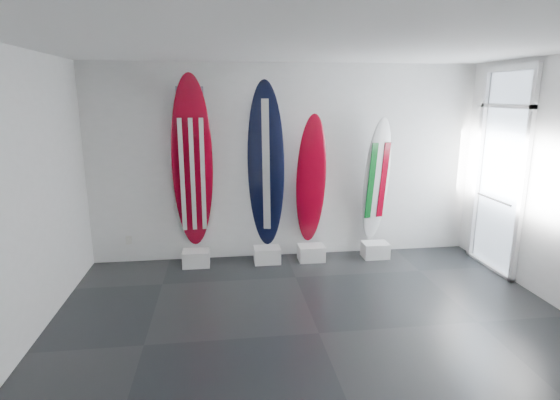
{
  "coord_description": "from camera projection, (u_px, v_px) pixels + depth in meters",
  "views": [
    {
      "loc": [
        -0.99,
        -4.29,
        2.52
      ],
      "look_at": [
        -0.24,
        1.4,
        1.17
      ],
      "focal_mm": 28.56,
      "sensor_mm": 36.0,
      "label": 1
    }
  ],
  "objects": [
    {
      "name": "floor",
      "position": [
        319.0,
        333.0,
        4.84
      ],
      "size": [
        6.0,
        6.0,
        0.0
      ],
      "primitive_type": "plane",
      "color": "black",
      "rests_on": "ground"
    },
    {
      "name": "ceiling",
      "position": [
        325.0,
        43.0,
        4.15
      ],
      "size": [
        6.0,
        6.0,
        0.0
      ],
      "primitive_type": "plane",
      "rotation": [
        3.14,
        0.0,
        0.0
      ],
      "color": "white",
      "rests_on": "wall_back"
    },
    {
      "name": "wall_back",
      "position": [
        286.0,
        163.0,
        6.91
      ],
      "size": [
        6.0,
        0.0,
        6.0
      ],
      "primitive_type": "plane",
      "rotation": [
        1.57,
        0.0,
        0.0
      ],
      "color": "white",
      "rests_on": "ground"
    },
    {
      "name": "wall_front",
      "position": [
        440.0,
        319.0,
        2.08
      ],
      "size": [
        6.0,
        0.0,
        6.0
      ],
      "primitive_type": "plane",
      "rotation": [
        -1.57,
        0.0,
        0.0
      ],
      "color": "white",
      "rests_on": "ground"
    },
    {
      "name": "wall_left",
      "position": [
        5.0,
        209.0,
        4.12
      ],
      "size": [
        0.0,
        5.0,
        5.0
      ],
      "primitive_type": "plane",
      "rotation": [
        1.57,
        0.0,
        1.57
      ],
      "color": "white",
      "rests_on": "ground"
    },
    {
      "name": "display_block_usa",
      "position": [
        196.0,
        258.0,
        6.74
      ],
      "size": [
        0.4,
        0.3,
        0.24
      ],
      "primitive_type": "cube",
      "color": "white",
      "rests_on": "floor"
    },
    {
      "name": "surfboard_usa",
      "position": [
        192.0,
        165.0,
        6.51
      ],
      "size": [
        0.63,
        0.52,
        2.6
      ],
      "primitive_type": "ellipsoid",
      "rotation": [
        0.15,
        0.0,
        0.07
      ],
      "color": "maroon",
      "rests_on": "display_block_usa"
    },
    {
      "name": "display_block_navy",
      "position": [
        267.0,
        255.0,
        6.87
      ],
      "size": [
        0.4,
        0.3,
        0.24
      ],
      "primitive_type": "cube",
      "color": "white",
      "rests_on": "floor"
    },
    {
      "name": "surfboard_navy",
      "position": [
        266.0,
        166.0,
        6.66
      ],
      "size": [
        0.6,
        0.37,
        2.51
      ],
      "primitive_type": "ellipsoid",
      "rotation": [
        0.04,
        0.0,
        -0.35
      ],
      "color": "black",
      "rests_on": "display_block_navy"
    },
    {
      "name": "display_block_swiss",
      "position": [
        311.0,
        253.0,
        6.96
      ],
      "size": [
        0.4,
        0.3,
        0.24
      ],
      "primitive_type": "cube",
      "color": "white",
      "rests_on": "floor"
    },
    {
      "name": "surfboard_swiss",
      "position": [
        311.0,
        180.0,
        6.8
      ],
      "size": [
        0.48,
        0.4,
        2.04
      ],
      "primitive_type": "ellipsoid",
      "rotation": [
        0.15,
        0.0,
        0.03
      ],
      "color": "maroon",
      "rests_on": "display_block_swiss"
    },
    {
      "name": "display_block_italy",
      "position": [
        375.0,
        250.0,
        7.09
      ],
      "size": [
        0.4,
        0.3,
        0.24
      ],
      "primitive_type": "cube",
      "color": "white",
      "rests_on": "floor"
    },
    {
      "name": "surfboard_italy",
      "position": [
        376.0,
        181.0,
        6.94
      ],
      "size": [
        0.5,
        0.4,
        1.98
      ],
      "primitive_type": "ellipsoid",
      "rotation": [
        0.12,
        0.0,
        0.21
      ],
      "color": "silver",
      "rests_on": "display_block_italy"
    },
    {
      "name": "wall_outlet",
      "position": [
        129.0,
        240.0,
        6.84
      ],
      "size": [
        0.09,
        0.02,
        0.13
      ],
      "primitive_type": "cube",
      "color": "silver",
      "rests_on": "wall_back"
    },
    {
      "name": "glass_door",
      "position": [
        500.0,
        174.0,
        6.39
      ],
      "size": [
        0.12,
        1.16,
        2.85
      ],
      "primitive_type": null,
      "color": "white",
      "rests_on": "floor"
    }
  ]
}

